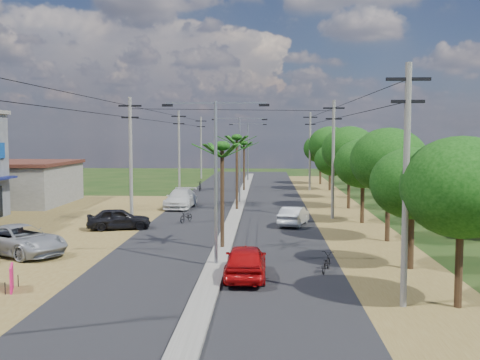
% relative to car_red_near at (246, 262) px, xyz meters
% --- Properties ---
extents(ground, '(160.00, 160.00, 0.00)m').
position_rel_car_red_near_xyz_m(ground, '(-1.50, 2.16, -0.77)').
color(ground, black).
rests_on(ground, ground).
extents(road, '(12.00, 110.00, 0.04)m').
position_rel_car_red_near_xyz_m(road, '(-1.50, 17.16, -0.75)').
color(road, black).
rests_on(road, ground).
extents(median, '(1.00, 90.00, 0.18)m').
position_rel_car_red_near_xyz_m(median, '(-1.50, 20.16, -0.68)').
color(median, '#605E56').
rests_on(median, ground).
extents(dirt_shoulder_east, '(5.00, 90.00, 0.03)m').
position_rel_car_red_near_xyz_m(dirt_shoulder_east, '(7.00, 17.16, -0.76)').
color(dirt_shoulder_east, brown).
rests_on(dirt_shoulder_east, ground).
extents(low_shed, '(10.40, 10.40, 3.95)m').
position_rel_car_red_near_xyz_m(low_shed, '(-22.50, 26.16, 1.19)').
color(low_shed, '#605E56').
rests_on(low_shed, ground).
extents(house_east_far, '(7.60, 7.50, 4.60)m').
position_rel_car_red_near_xyz_m(house_east_far, '(19.50, 30.16, 1.62)').
color(house_east_far, tan).
rests_on(house_east_far, ground).
extents(tree_east_a, '(4.40, 4.40, 6.37)m').
position_rel_car_red_near_xyz_m(tree_east_a, '(8.00, -3.84, 3.72)').
color(tree_east_a, black).
rests_on(tree_east_a, ground).
extents(tree_east_b, '(4.00, 4.00, 5.83)m').
position_rel_car_red_near_xyz_m(tree_east_b, '(7.80, 2.16, 3.34)').
color(tree_east_b, black).
rests_on(tree_east_b, ground).
extents(tree_east_c, '(4.60, 4.60, 6.83)m').
position_rel_car_red_near_xyz_m(tree_east_c, '(8.20, 9.16, 4.09)').
color(tree_east_c, black).
rests_on(tree_east_c, ground).
extents(tree_east_d, '(4.20, 4.20, 6.13)m').
position_rel_car_red_near_xyz_m(tree_east_d, '(7.90, 16.16, 3.57)').
color(tree_east_d, black).
rests_on(tree_east_d, ground).
extents(tree_east_e, '(4.80, 4.80, 7.14)m').
position_rel_car_red_near_xyz_m(tree_east_e, '(8.10, 24.16, 4.32)').
color(tree_east_e, black).
rests_on(tree_east_e, ground).
extents(tree_east_f, '(3.80, 3.80, 5.52)m').
position_rel_car_red_near_xyz_m(tree_east_f, '(7.70, 32.16, 3.12)').
color(tree_east_f, black).
rests_on(tree_east_f, ground).
extents(tree_east_g, '(5.00, 5.00, 7.38)m').
position_rel_car_red_near_xyz_m(tree_east_g, '(8.30, 40.16, 4.47)').
color(tree_east_g, black).
rests_on(tree_east_g, ground).
extents(tree_east_h, '(4.40, 4.40, 6.52)m').
position_rel_car_red_near_xyz_m(tree_east_h, '(8.00, 48.16, 3.87)').
color(tree_east_h, black).
rests_on(tree_east_h, ground).
extents(palm_median_near, '(2.00, 2.00, 6.15)m').
position_rel_car_red_near_xyz_m(palm_median_near, '(-1.50, 6.16, 4.76)').
color(palm_median_near, black).
rests_on(palm_median_near, ground).
extents(palm_median_mid, '(2.00, 2.00, 6.55)m').
position_rel_car_red_near_xyz_m(palm_median_mid, '(-1.50, 22.16, 5.13)').
color(palm_median_mid, black).
rests_on(palm_median_mid, ground).
extents(palm_median_far, '(2.00, 2.00, 5.85)m').
position_rel_car_red_near_xyz_m(palm_median_far, '(-1.50, 38.16, 4.49)').
color(palm_median_far, black).
rests_on(palm_median_far, ground).
extents(streetlight_near, '(5.10, 0.18, 8.00)m').
position_rel_car_red_near_xyz_m(streetlight_near, '(-1.50, 2.16, 4.01)').
color(streetlight_near, gray).
rests_on(streetlight_near, ground).
extents(streetlight_mid, '(5.10, 0.18, 8.00)m').
position_rel_car_red_near_xyz_m(streetlight_mid, '(-1.50, 27.16, 4.01)').
color(streetlight_mid, gray).
rests_on(streetlight_mid, ground).
extents(streetlight_far, '(5.10, 0.18, 8.00)m').
position_rel_car_red_near_xyz_m(streetlight_far, '(-1.50, 52.16, 4.01)').
color(streetlight_far, gray).
rests_on(streetlight_far, ground).
extents(utility_pole_w_b, '(1.60, 0.24, 9.00)m').
position_rel_car_red_near_xyz_m(utility_pole_w_b, '(-8.50, 14.16, 3.99)').
color(utility_pole_w_b, '#605E56').
rests_on(utility_pole_w_b, ground).
extents(utility_pole_w_c, '(1.60, 0.24, 9.00)m').
position_rel_car_red_near_xyz_m(utility_pole_w_c, '(-8.50, 36.16, 3.99)').
color(utility_pole_w_c, '#605E56').
rests_on(utility_pole_w_c, ground).
extents(utility_pole_w_d, '(1.60, 0.24, 9.00)m').
position_rel_car_red_near_xyz_m(utility_pole_w_d, '(-8.50, 57.16, 3.99)').
color(utility_pole_w_d, '#605E56').
rests_on(utility_pole_w_d, ground).
extents(utility_pole_e_a, '(1.60, 0.24, 9.00)m').
position_rel_car_red_near_xyz_m(utility_pole_e_a, '(6.00, -3.84, 3.99)').
color(utility_pole_e_a, '#605E56').
rests_on(utility_pole_e_a, ground).
extents(utility_pole_e_b, '(1.60, 0.24, 9.00)m').
position_rel_car_red_near_xyz_m(utility_pole_e_b, '(6.00, 18.16, 3.99)').
color(utility_pole_e_b, '#605E56').
rests_on(utility_pole_e_b, ground).
extents(utility_pole_e_c, '(1.60, 0.24, 9.00)m').
position_rel_car_red_near_xyz_m(utility_pole_e_c, '(6.00, 40.16, 3.99)').
color(utility_pole_e_c, '#605E56').
rests_on(utility_pole_e_c, ground).
extents(car_red_near, '(1.82, 4.53, 1.54)m').
position_rel_car_red_near_xyz_m(car_red_near, '(0.00, 0.00, 0.00)').
color(car_red_near, '#940809').
rests_on(car_red_near, ground).
extents(car_silver_mid, '(2.49, 4.34, 1.35)m').
position_rel_car_red_near_xyz_m(car_silver_mid, '(2.88, 14.72, -0.10)').
color(car_silver_mid, gray).
rests_on(car_silver_mid, ground).
extents(car_white_far, '(2.47, 5.65, 1.62)m').
position_rel_car_red_near_xyz_m(car_white_far, '(-6.50, 23.85, 0.04)').
color(car_white_far, beige).
rests_on(car_white_far, ground).
extents(car_parked_silver, '(6.21, 5.07, 1.57)m').
position_rel_car_red_near_xyz_m(car_parked_silver, '(-12.18, 4.41, 0.01)').
color(car_parked_silver, gray).
rests_on(car_parked_silver, ground).
extents(car_parked_dark, '(4.53, 2.73, 1.44)m').
position_rel_car_red_near_xyz_m(car_parked_dark, '(-9.00, 12.58, -0.05)').
color(car_parked_dark, black).
rests_on(car_parked_dark, ground).
extents(moto_rider_east, '(1.04, 1.76, 0.88)m').
position_rel_car_red_near_xyz_m(moto_rider_east, '(3.70, 1.35, -0.33)').
color(moto_rider_east, black).
rests_on(moto_rider_east, ground).
extents(moto_rider_west_a, '(1.14, 1.79, 0.89)m').
position_rel_car_red_near_xyz_m(moto_rider_west_a, '(-4.87, 15.80, -0.33)').
color(moto_rider_west_a, black).
rests_on(moto_rider_west_a, ground).
extents(moto_rider_west_b, '(0.55, 1.91, 1.14)m').
position_rel_car_red_near_xyz_m(moto_rider_west_b, '(-6.50, 38.41, -0.20)').
color(moto_rider_west_b, black).
rests_on(moto_rider_west_b, ground).
extents(roadside_sign, '(0.56, 1.23, 1.08)m').
position_rel_car_red_near_xyz_m(roadside_sign, '(-9.50, -2.39, -0.24)').
color(roadside_sign, '#BE1151').
rests_on(roadside_sign, ground).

